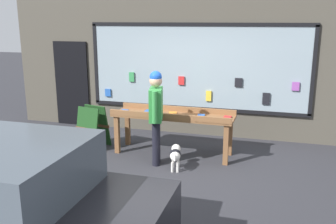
{
  "coord_description": "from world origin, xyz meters",
  "views": [
    {
      "loc": [
        1.87,
        -5.96,
        2.63
      ],
      "look_at": [
        -0.05,
        0.68,
        0.91
      ],
      "focal_mm": 40.0,
      "sensor_mm": 36.0,
      "label": 1
    }
  ],
  "objects_px": {
    "small_dog": "(175,154)",
    "display_table_main": "(173,119)",
    "person_browsing": "(156,110)",
    "sandwich_board_sign": "(93,127)"
  },
  "relations": [
    {
      "from": "person_browsing",
      "to": "small_dog",
      "type": "xyz_separation_m",
      "value": [
        0.41,
        -0.14,
        -0.75
      ]
    },
    {
      "from": "person_browsing",
      "to": "sandwich_board_sign",
      "type": "height_order",
      "value": "person_browsing"
    },
    {
      "from": "person_browsing",
      "to": "small_dog",
      "type": "relative_size",
      "value": 3.03
    },
    {
      "from": "small_dog",
      "to": "display_table_main",
      "type": "bearing_deg",
      "value": 6.67
    },
    {
      "from": "sandwich_board_sign",
      "to": "person_browsing",
      "type": "bearing_deg",
      "value": -5.24
    },
    {
      "from": "small_dog",
      "to": "sandwich_board_sign",
      "type": "xyz_separation_m",
      "value": [
        -1.96,
        0.64,
        0.17
      ]
    },
    {
      "from": "display_table_main",
      "to": "person_browsing",
      "type": "bearing_deg",
      "value": -104.73
    },
    {
      "from": "person_browsing",
      "to": "small_dog",
      "type": "bearing_deg",
      "value": -122.78
    },
    {
      "from": "display_table_main",
      "to": "sandwich_board_sign",
      "type": "xyz_separation_m",
      "value": [
        -1.71,
        -0.1,
        -0.28
      ]
    },
    {
      "from": "person_browsing",
      "to": "sandwich_board_sign",
      "type": "xyz_separation_m",
      "value": [
        -1.55,
        0.5,
        -0.58
      ]
    }
  ]
}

